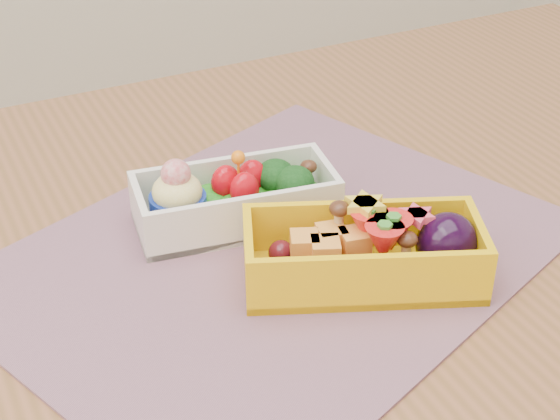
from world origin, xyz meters
name	(u,v)px	position (x,y,z in m)	size (l,w,h in m)	color
table	(305,359)	(0.00, 0.00, 0.65)	(1.20, 0.80, 0.75)	brown
placemat	(274,255)	(-0.02, 0.02, 0.75)	(0.44, 0.34, 0.00)	#895E68
bento_white	(234,199)	(-0.03, 0.08, 0.78)	(0.18, 0.10, 0.07)	silver
bento_yellow	(369,251)	(0.03, -0.04, 0.78)	(0.20, 0.14, 0.06)	yellow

